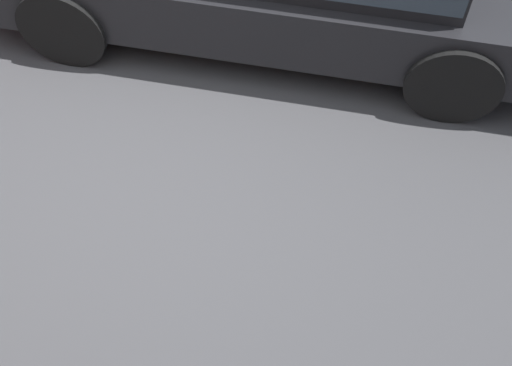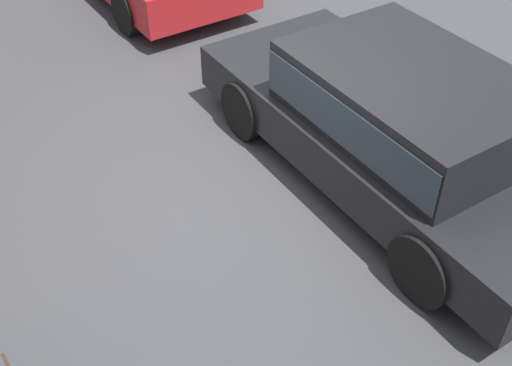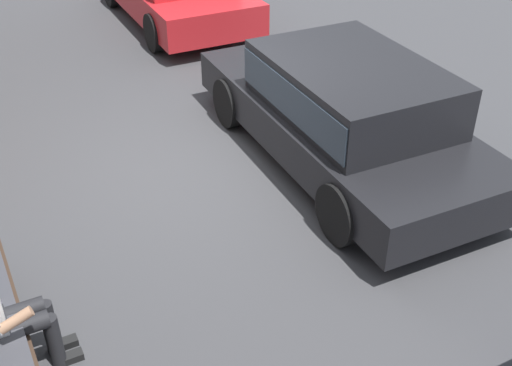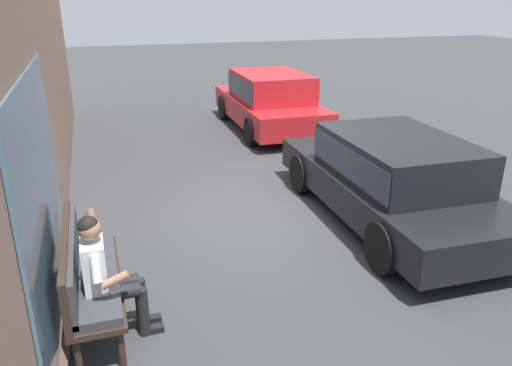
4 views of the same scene
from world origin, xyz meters
name	(u,v)px [view 2 (image 2 of 4)]	position (x,y,z in m)	size (l,w,h in m)	color
ground_plane	(231,204)	(0.00, 0.00, 0.00)	(60.00, 60.00, 0.00)	#38383A
parked_car_mid	(399,119)	(-0.63, -1.64, 0.77)	(4.73, 2.10, 1.39)	black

